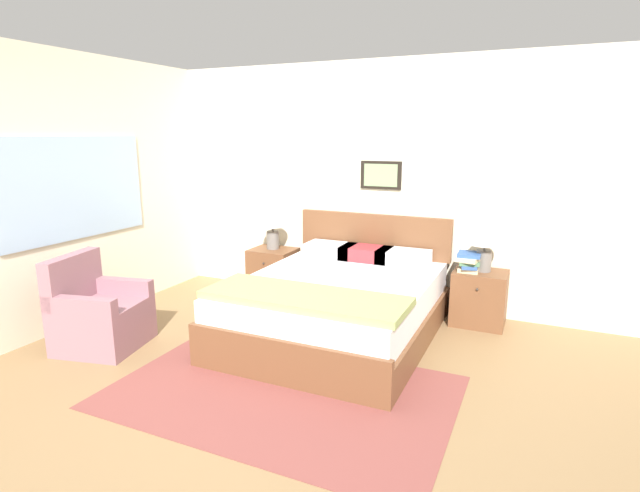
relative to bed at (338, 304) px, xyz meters
The scene contains 15 objects.
ground_plane 1.68m from the bed, 95.51° to the right, with size 16.00×16.00×0.00m, color olive.
wall_back 1.51m from the bed, 98.01° to the left, with size 6.96×0.09×2.60m.
wall_left 2.68m from the bed, behind, with size 0.08×5.14×2.60m.
area_rug_main 1.19m from the bed, 88.16° to the right, with size 2.44×1.60×0.01m.
bed is the anchor object (origin of this frame).
armchair 2.12m from the bed, 148.91° to the right, with size 0.77×0.78×0.82m.
nightstand_near_window 1.43m from the bed, 144.19° to the left, with size 0.50×0.44×0.54m.
nightstand_by_door 1.43m from the bed, 35.81° to the left, with size 0.50×0.44×0.54m.
table_lamp_near_window 1.55m from the bed, 143.68° to the left, with size 0.31×0.31×0.46m.
table_lamp_by_door 1.56m from the bed, 36.26° to the left, with size 0.31×0.31×0.46m.
book_thick_bottom 1.34m from the bed, 37.24° to the left, with size 0.20×0.21×0.04m.
book_hardcover_middle 1.35m from the bed, 37.24° to the left, with size 0.19×0.28×0.03m.
book_novel_upper 1.35m from the bed, 37.24° to the left, with size 0.22×0.25×0.03m.
book_slim_near_top 1.36m from the bed, 37.24° to the left, with size 0.23×0.30×0.04m.
book_paperback_top 1.37m from the bed, 37.24° to the left, with size 0.22×0.23×0.04m.
Camera 1 is at (1.82, -2.41, 1.84)m, focal length 28.00 mm.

